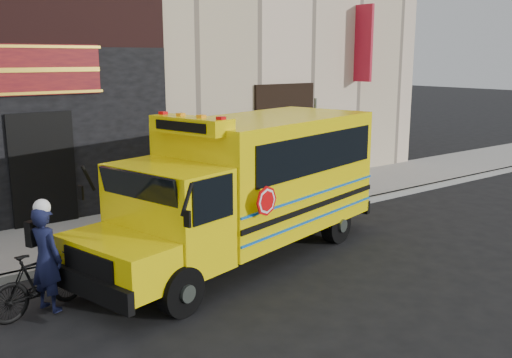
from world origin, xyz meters
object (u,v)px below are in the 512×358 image
Objects in this scene: cyclist at (46,262)px; sign_pole at (315,151)px; school_bus at (250,182)px; bicycle at (40,282)px.

sign_pole is at bearing -100.06° from cyclist.
school_bus is 4.30× the size of bicycle.
cyclist is at bearing -146.71° from bicycle.
sign_pole reaches higher than cyclist.
sign_pole reaches higher than school_bus.
sign_pole is 1.76× the size of cyclist.
bicycle is 0.36m from cyclist.
school_bus is at bearing -109.67° from cyclist.
bicycle is 1.00× the size of cyclist.
sign_pole is 7.52m from bicycle.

